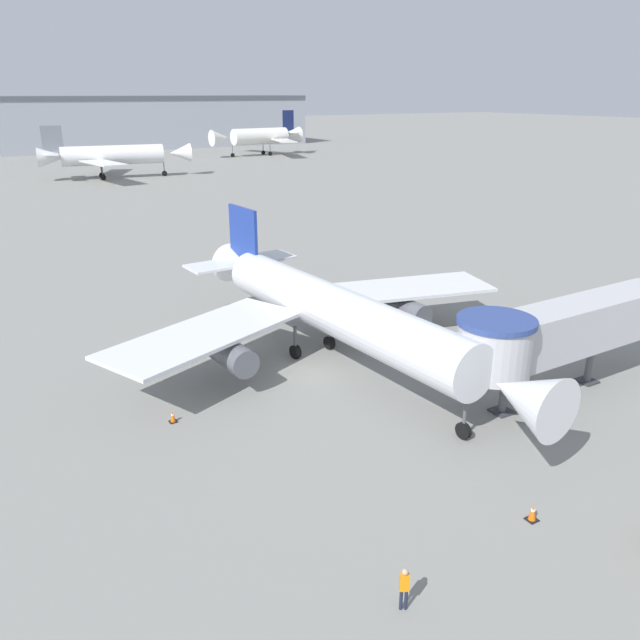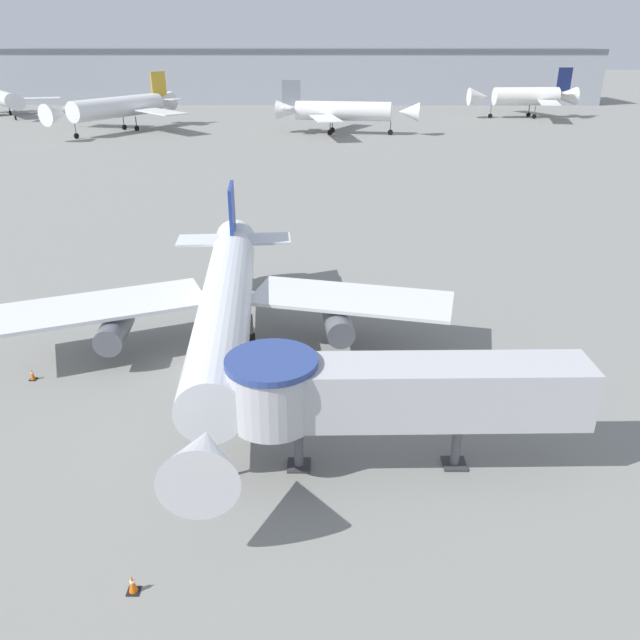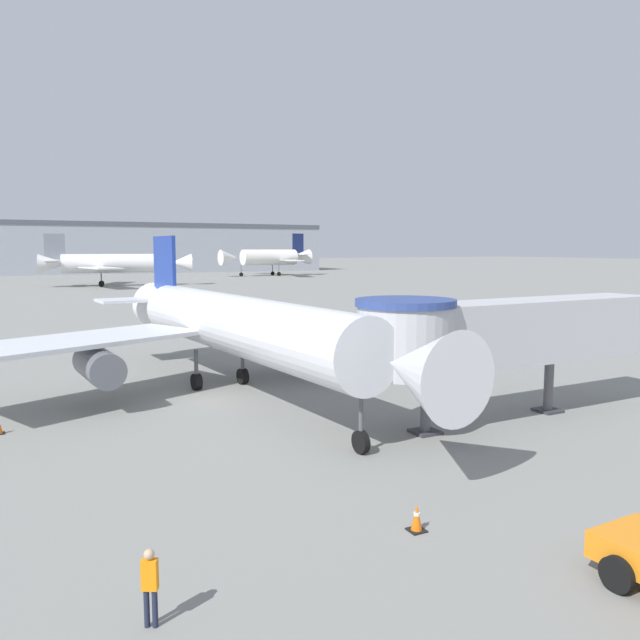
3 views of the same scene
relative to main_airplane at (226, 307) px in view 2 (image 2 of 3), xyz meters
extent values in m
plane|color=gray|center=(-1.25, -0.80, -3.66)|extent=(800.00, 800.00, 0.00)
cylinder|color=silver|center=(0.07, -0.81, 0.12)|extent=(4.98, 22.54, 3.10)
cone|color=silver|center=(1.27, -14.88, 0.12)|extent=(3.37, 3.66, 3.10)
cone|color=silver|center=(-0.97, 11.41, 0.12)|extent=(3.48, 4.89, 3.10)
cube|color=silver|center=(-8.00, 1.13, -0.42)|extent=(13.55, 9.40, 0.22)
cube|color=silver|center=(7.69, 2.46, -0.42)|extent=(13.43, 7.61, 0.22)
cube|color=navy|center=(-0.95, 11.18, 2.91)|extent=(0.57, 3.96, 4.02)
cube|color=silver|center=(-0.99, 11.64, 0.66)|extent=(8.81, 3.49, 0.18)
cylinder|color=#565960|center=(-6.88, -0.07, -1.52)|extent=(2.03, 4.08, 1.70)
cylinder|color=#565960|center=(6.80, 1.10, -1.52)|extent=(2.03, 4.08, 1.70)
cylinder|color=#4C4C51|center=(0.98, -11.51, -2.32)|extent=(0.18, 0.18, 1.78)
cylinder|color=black|center=(0.98, -11.51, -3.21)|extent=(0.34, 0.92, 0.90)
cylinder|color=#4C4C51|center=(-1.56, 1.86, -2.32)|extent=(0.22, 0.22, 1.78)
cylinder|color=black|center=(-1.56, 1.86, -3.21)|extent=(0.47, 0.93, 0.90)
cylinder|color=#4C4C51|center=(1.22, 2.09, -2.32)|extent=(0.22, 0.22, 1.78)
cylinder|color=black|center=(1.22, 2.09, -3.21)|extent=(0.47, 0.93, 0.90)
cube|color=#B7B7BC|center=(10.67, -10.37, 0.38)|extent=(14.16, 2.92, 2.80)
cylinder|color=#B7B7BC|center=(3.62, -10.53, 0.38)|extent=(3.90, 3.90, 2.80)
cylinder|color=navy|center=(3.62, -10.53, 1.93)|extent=(4.10, 4.10, 0.30)
cylinder|color=#56565B|center=(4.75, -10.50, -2.34)|extent=(0.44, 0.44, 2.63)
cube|color=#333338|center=(4.75, -10.50, -3.60)|extent=(1.10, 1.10, 0.12)
cylinder|color=#56565B|center=(12.08, -10.34, -2.34)|extent=(0.44, 0.44, 2.63)
cube|color=#333338|center=(12.08, -10.34, -3.60)|extent=(1.10, 1.10, 0.12)
cube|color=black|center=(11.51, -2.42, -3.64)|extent=(0.40, 0.40, 0.04)
cone|color=orange|center=(11.51, -2.42, -3.31)|extent=(0.27, 0.27, 0.62)
cylinder|color=white|center=(11.51, -2.42, -3.23)|extent=(0.15, 0.15, 0.07)
cube|color=black|center=(-11.27, -2.40, -3.64)|extent=(0.41, 0.41, 0.04)
cone|color=orange|center=(-11.27, -2.40, -3.30)|extent=(0.28, 0.28, 0.64)
cylinder|color=white|center=(-11.27, -2.40, -3.22)|extent=(0.15, 0.15, 0.08)
cube|color=black|center=(-1.01, -17.83, -3.64)|extent=(0.47, 0.47, 0.04)
cone|color=orange|center=(-1.01, -17.83, -3.25)|extent=(0.32, 0.32, 0.73)
cylinder|color=white|center=(-1.01, -17.83, -3.17)|extent=(0.18, 0.18, 0.09)
cylinder|color=white|center=(-38.04, 104.55, 1.43)|extent=(15.33, 22.57, 4.22)
cone|color=white|center=(-45.86, 90.83, 1.43)|extent=(5.96, 6.12, 4.22)
cone|color=white|center=(-31.48, 116.08, 1.43)|extent=(6.79, 7.58, 4.22)
cube|color=white|center=(-44.63, 111.65, 0.69)|extent=(15.07, 8.29, 0.22)
cube|color=white|center=(-28.58, 102.51, 0.69)|extent=(13.68, 14.26, 0.22)
cube|color=gold|center=(-31.63, 115.81, 5.22)|extent=(2.43, 4.02, 5.48)
cube|color=white|center=(-31.32, 116.35, 2.16)|extent=(9.98, 7.53, 0.18)
cylinder|color=#4C4C51|center=(-43.84, 94.38, -1.89)|extent=(0.18, 0.18, 2.42)
cylinder|color=black|center=(-43.84, 94.38, -3.11)|extent=(0.77, 1.08, 1.10)
cylinder|color=#4C4C51|center=(-38.23, 108.05, -1.89)|extent=(0.22, 0.22, 2.42)
cylinder|color=black|center=(-38.23, 108.05, -3.11)|extent=(0.89, 1.15, 1.10)
cylinder|color=#4C4C51|center=(-34.94, 106.18, -1.89)|extent=(0.22, 0.22, 2.42)
cylinder|color=black|center=(-34.94, 106.18, -3.11)|extent=(0.89, 1.15, 1.10)
cylinder|color=white|center=(9.85, 101.43, 1.00)|extent=(20.17, 6.63, 3.82)
cone|color=white|center=(23.25, 99.49, 1.00)|extent=(4.70, 4.38, 3.82)
cone|color=white|center=(-1.28, 103.05, 1.00)|extent=(6.21, 4.60, 3.82)
cube|color=white|center=(6.20, 93.77, 0.33)|extent=(6.79, 13.02, 0.22)
cube|color=white|center=(8.54, 109.82, 0.33)|extent=(9.75, 13.22, 0.22)
cube|color=slate|center=(-1.00, 103.01, 4.43)|extent=(3.86, 0.79, 4.96)
cube|color=white|center=(-1.56, 103.09, 1.66)|extent=(3.89, 8.73, 0.18)
cylinder|color=#4C4C51|center=(19.70, 100.00, -2.01)|extent=(0.18, 0.18, 2.19)
cylinder|color=black|center=(19.70, 100.00, -3.11)|extent=(1.13, 0.42, 1.10)
cylinder|color=#4C4C51|center=(7.15, 100.09, -2.01)|extent=(0.22, 0.22, 2.19)
cylinder|color=black|center=(7.15, 100.09, -3.11)|extent=(1.15, 0.55, 1.10)
cylinder|color=#4C4C51|center=(7.65, 103.49, -2.01)|extent=(0.22, 0.22, 2.19)
cylinder|color=black|center=(7.65, 103.49, -3.11)|extent=(1.15, 0.55, 1.10)
cylinder|color=silver|center=(-76.41, 133.66, 0.78)|extent=(15.39, 18.66, 3.62)
cone|color=silver|center=(-68.07, 122.68, 0.78)|extent=(5.29, 5.36, 3.62)
cube|color=silver|center=(-71.41, 140.72, 0.15)|extent=(13.75, 8.78, 0.22)
cylinder|color=#4C4C51|center=(-70.22, 125.50, -2.07)|extent=(0.18, 0.18, 2.08)
cylinder|color=black|center=(-70.22, 125.50, -3.11)|extent=(0.87, 1.03, 1.10)
cylinder|color=#4C4C51|center=(-76.67, 136.70, -2.07)|extent=(0.22, 0.22, 2.08)
cylinder|color=black|center=(-76.67, 136.70, -3.11)|extent=(0.98, 1.12, 1.10)
cylinder|color=white|center=(56.44, 131.06, 1.53)|extent=(16.39, 5.44, 4.31)
cone|color=white|center=(44.31, 130.20, 1.53)|extent=(5.04, 4.64, 4.31)
cone|color=white|center=(65.98, 131.74, 1.53)|extent=(6.76, 4.76, 4.31)
cube|color=white|center=(58.33, 139.86, 0.77)|extent=(8.93, 13.67, 0.22)
cube|color=white|center=(59.55, 122.62, 0.77)|extent=(7.37, 13.64, 0.22)
cube|color=#141E4C|center=(65.66, 131.72, 5.41)|extent=(3.56, 0.49, 5.60)
cube|color=white|center=(66.31, 131.76, 2.28)|extent=(3.11, 8.98, 0.18)
cylinder|color=#4C4C51|center=(47.88, 130.45, -1.87)|extent=(0.18, 0.18, 2.48)
cylinder|color=black|center=(47.88, 130.45, -3.11)|extent=(1.12, 0.34, 1.10)
cylinder|color=#4C4C51|center=(58.31, 133.14, -1.87)|extent=(0.22, 0.22, 2.48)
cylinder|color=black|center=(58.31, 133.14, -3.11)|extent=(1.13, 0.48, 1.10)
cylinder|color=#4C4C51|center=(58.58, 129.27, -1.87)|extent=(0.22, 0.22, 2.48)
cylinder|color=black|center=(58.58, 129.27, -3.11)|extent=(1.13, 0.48, 1.10)
cube|color=#999EA8|center=(-1.46, 174.20, 3.53)|extent=(179.79, 22.80, 14.37)
cube|color=#4C515B|center=(-1.46, 174.20, 11.32)|extent=(179.79, 23.26, 1.20)
camera|label=1|loc=(-19.32, -31.85, 12.97)|focal=35.00mm
camera|label=2|loc=(5.89, -34.39, 14.73)|focal=35.00mm
camera|label=3|loc=(-10.89, -31.24, 4.13)|focal=35.00mm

